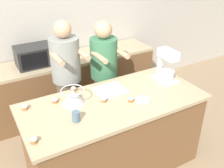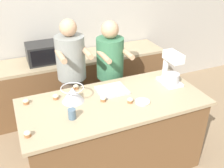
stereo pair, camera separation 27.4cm
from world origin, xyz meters
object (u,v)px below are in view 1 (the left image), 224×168
Objects in this scene: person_right at (104,77)px; cupcake_0 at (74,89)px; small_plate at (143,100)px; cupcake_3 at (104,99)px; cupcake_2 at (34,140)px; cupcake_5 at (55,100)px; mixing_bowl at (73,96)px; stand_mixer at (166,67)px; person_left at (68,84)px; drinking_glass at (76,116)px; cupcake_4 at (25,107)px; cupcake_1 at (131,99)px; baking_tray at (110,90)px; microwave_oven at (35,56)px.

cupcake_0 is at bearing -150.68° from person_right.
cupcake_3 is (-0.37, 0.19, 0.02)m from small_plate.
cupcake_2 is 0.63m from cupcake_5.
mixing_bowl is at bearing 38.04° from cupcake_2.
cupcake_5 is at bearing -151.80° from person_right.
cupcake_0 is at bearing 164.53° from stand_mixer.
cupcake_5 is at bearing -124.53° from person_left.
cupcake_3 is (0.39, 0.17, -0.02)m from drinking_glass.
mixing_bowl reaches higher than cupcake_3.
drinking_glass is at bearing -49.36° from cupcake_4.
cupcake_1 is at bearing -63.69° from person_left.
cupcake_3 is at bearing 153.18° from small_plate.
person_left is 27.15× the size of cupcake_3.
cupcake_0 is at bearing 131.49° from cupcake_1.
baking_tray is 3.21× the size of drinking_glass.
baking_tray is 0.64m from drinking_glass.
small_plate is at bearing -58.82° from person_left.
microwave_oven is (-0.19, 0.72, 0.15)m from person_left.
stand_mixer is 0.77× the size of microwave_oven.
baking_tray is 5.42× the size of cupcake_1.
person_left reaches higher than cupcake_0.
stand_mixer is at bearing -15.47° from cupcake_0.
stand_mixer reaches higher than drinking_glass.
stand_mixer reaches higher than microwave_oven.
drinking_glass is at bearing -105.30° from person_left.
cupcake_0 is (0.10, 0.24, -0.06)m from mixing_bowl.
cupcake_3 is at bearing -27.79° from cupcake_5.
mixing_bowl is 4.01× the size of cupcake_2.
person_left is at bearing 75.68° from mixing_bowl.
cupcake_2 is (-1.70, -0.35, -0.14)m from stand_mixer.
stand_mixer is 0.74m from baking_tray.
cupcake_2 is 1.00× the size of cupcake_3.
baking_tray is at bearing 120.62° from small_plate.
cupcake_3 is at bearing -61.98° from cupcake_0.
person_right reaches higher than cupcake_1.
mixing_bowl is at bearing -112.80° from cupcake_0.
cupcake_2 is at bearing -95.59° from cupcake_4.
cupcake_3 is (0.19, -0.37, 0.00)m from cupcake_0.
microwave_oven is 1.21m from cupcake_4.
drinking_glass reaches higher than cupcake_1.
cupcake_4 is at bearing 163.93° from mixing_bowl.
microwave_oven is (-1.23, 1.34, -0.08)m from stand_mixer.
cupcake_4 is at bearing 173.14° from stand_mixer.
cupcake_2 is 0.86m from cupcake_3.
cupcake_4 is (-0.76, 0.27, 0.00)m from cupcake_3.
person_left is at bearing 82.52° from cupcake_0.
stand_mixer is 1.74m from cupcake_2.
cupcake_5 is at bearing 145.94° from mixing_bowl.
small_plate is 2.61× the size of cupcake_5.
mixing_bowl is 0.48× the size of microwave_oven.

